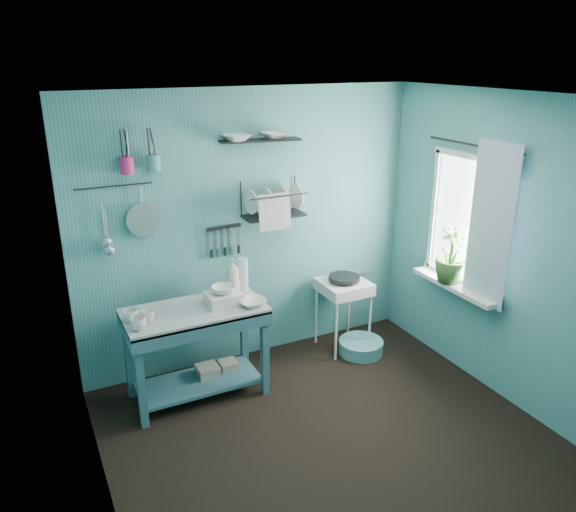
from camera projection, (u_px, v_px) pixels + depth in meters
name	position (u px, v px, depth m)	size (l,w,h in m)	color
floor	(332.00, 440.00, 4.24)	(3.20, 3.20, 0.00)	black
ceiling	(343.00, 98.00, 3.39)	(3.20, 3.20, 0.00)	silver
wall_back	(251.00, 230.00, 5.08)	(3.20, 3.20, 0.00)	teal
wall_front	(508.00, 405.00, 2.55)	(3.20, 3.20, 0.00)	teal
wall_left	(92.00, 339.00, 3.15)	(3.00, 3.00, 0.00)	teal
wall_right	(509.00, 253.00, 4.48)	(3.00, 3.00, 0.00)	teal
work_counter	(197.00, 353.00, 4.68)	(1.14, 0.57, 0.81)	#2E5660
mug_left	(138.00, 324.00, 4.19)	(0.12, 0.12, 0.10)	silver
mug_mid	(148.00, 316.00, 4.32)	(0.10, 0.10, 0.09)	silver
mug_right	(131.00, 316.00, 4.32)	(0.12, 0.12, 0.10)	silver
wash_tub	(224.00, 299.00, 4.61)	(0.28, 0.22, 0.10)	beige
tub_bowl	(223.00, 290.00, 4.58)	(0.20, 0.20, 0.06)	silver
soap_bottle	(233.00, 275.00, 4.83)	(0.12, 0.12, 0.30)	beige
water_bottle	(243.00, 273.00, 4.90)	(0.09, 0.09, 0.28)	silver
counter_bowl	(252.00, 303.00, 4.59)	(0.22, 0.22, 0.05)	silver
hotplate_stand	(343.00, 314.00, 5.48)	(0.44, 0.44, 0.70)	silver
frying_pan	(344.00, 278.00, 5.35)	(0.30, 0.30, 0.04)	black
knife_strip	(224.00, 227.00, 4.92)	(0.32, 0.02, 0.03)	black
dish_rack	(274.00, 199.00, 4.94)	(0.55, 0.24, 0.32)	black
upper_shelf	(260.00, 140.00, 4.74)	(0.70, 0.18, 0.01)	black
shelf_bowl_left	(237.00, 146.00, 4.66)	(0.22, 0.22, 0.05)	silver
shelf_bowl_right	(274.00, 145.00, 4.81)	(0.21, 0.21, 0.05)	silver
utensil_cup_magenta	(127.00, 165.00, 4.33)	(0.11, 0.11, 0.13)	#B8225A
utensil_cup_teal	(153.00, 163.00, 4.42)	(0.11, 0.11, 0.13)	teal
colander	(143.00, 220.00, 4.55)	(0.28, 0.28, 0.03)	#A6A9AE
ladle_outer	(103.00, 220.00, 4.42)	(0.01, 0.01, 0.30)	#A6A9AE
ladle_inner	(106.00, 229.00, 4.45)	(0.01, 0.01, 0.30)	#A6A9AE
hook_rail	(114.00, 186.00, 4.38)	(0.01, 0.01, 0.60)	black
window_glass	(469.00, 221.00, 4.80)	(1.10, 1.10, 0.00)	white
windowsill	(454.00, 286.00, 4.97)	(0.16, 0.95, 0.04)	silver
curtain	(490.00, 226.00, 4.51)	(1.35, 1.35, 0.00)	silver
curtain_rod	(474.00, 145.00, 4.56)	(0.02, 0.02, 1.05)	black
potted_plant	(452.00, 255.00, 4.93)	(0.28, 0.28, 0.51)	#356026
storage_tin_large	(208.00, 377.00, 4.86)	(0.18, 0.18, 0.22)	gray
storage_tin_small	(229.00, 371.00, 4.98)	(0.15, 0.15, 0.20)	gray
floor_basin	(361.00, 347.00, 5.46)	(0.43, 0.43, 0.13)	teal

